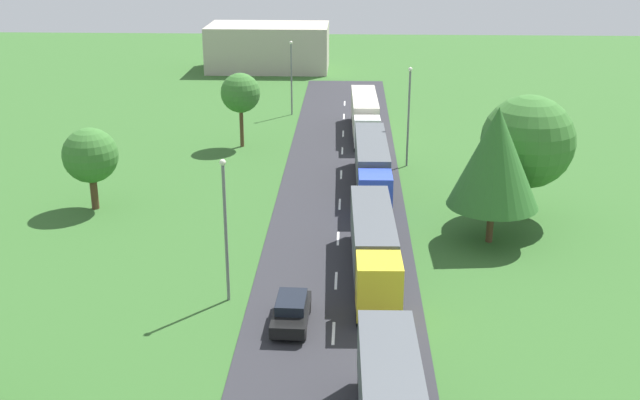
{
  "coord_description": "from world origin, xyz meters",
  "views": [
    {
      "loc": [
        0.76,
        -9.64,
        20.77
      ],
      "look_at": [
        -1.24,
        39.23,
        2.92
      ],
      "focal_mm": 43.34,
      "sensor_mm": 36.0,
      "label": 1
    }
  ],
  "objects_px": {
    "truck_fourth": "(365,114)",
    "lamppost_third": "(409,112)",
    "truck_second": "(374,245)",
    "lamppost_fourth": "(291,74)",
    "lamppost_second": "(225,224)",
    "tree_pine": "(496,157)",
    "truck_third": "(372,164)",
    "tree_elm": "(90,156)",
    "car_third": "(291,311)",
    "tree_birch": "(240,93)",
    "distant_building": "(269,47)",
    "tree_maple": "(528,142)"
  },
  "relations": [
    {
      "from": "truck_fourth",
      "to": "lamppost_third",
      "type": "distance_m",
      "value": 11.53
    },
    {
      "from": "truck_second",
      "to": "lamppost_fourth",
      "type": "xyz_separation_m",
      "value": [
        -8.15,
        41.78,
        2.42
      ]
    },
    {
      "from": "truck_fourth",
      "to": "lamppost_fourth",
      "type": "bearing_deg",
      "value": 134.57
    },
    {
      "from": "truck_second",
      "to": "lamppost_third",
      "type": "xyz_separation_m",
      "value": [
        3.55,
        23.0,
        2.73
      ]
    },
    {
      "from": "lamppost_second",
      "to": "tree_pine",
      "type": "xyz_separation_m",
      "value": [
        16.49,
        9.29,
        1.27
      ]
    },
    {
      "from": "truck_third",
      "to": "truck_fourth",
      "type": "distance_m",
      "value": 17.14
    },
    {
      "from": "lamppost_third",
      "to": "tree_elm",
      "type": "height_order",
      "value": "lamppost_third"
    },
    {
      "from": "car_third",
      "to": "tree_birch",
      "type": "xyz_separation_m",
      "value": [
        -7.42,
        34.83,
        4.37
      ]
    },
    {
      "from": "truck_second",
      "to": "truck_fourth",
      "type": "distance_m",
      "value": 33.59
    },
    {
      "from": "truck_fourth",
      "to": "lamppost_third",
      "type": "relative_size",
      "value": 1.56
    },
    {
      "from": "truck_fourth",
      "to": "tree_birch",
      "type": "distance_m",
      "value": 13.24
    },
    {
      "from": "lamppost_third",
      "to": "tree_elm",
      "type": "xyz_separation_m",
      "value": [
        -24.4,
        -11.8,
        -0.71
      ]
    },
    {
      "from": "car_third",
      "to": "distant_building",
      "type": "height_order",
      "value": "distant_building"
    },
    {
      "from": "lamppost_fourth",
      "to": "tree_elm",
      "type": "distance_m",
      "value": 33.11
    },
    {
      "from": "lamppost_third",
      "to": "tree_pine",
      "type": "bearing_deg",
      "value": -75.14
    },
    {
      "from": "truck_second",
      "to": "tree_birch",
      "type": "xyz_separation_m",
      "value": [
        -11.99,
        28.66,
        3.07
      ]
    },
    {
      "from": "lamppost_second",
      "to": "tree_birch",
      "type": "bearing_deg",
      "value": 96.36
    },
    {
      "from": "distant_building",
      "to": "lamppost_third",
      "type": "bearing_deg",
      "value": -69.74
    },
    {
      "from": "truck_third",
      "to": "car_third",
      "type": "distance_m",
      "value": 23.17
    },
    {
      "from": "tree_pine",
      "to": "car_third",
      "type": "bearing_deg",
      "value": -136.14
    },
    {
      "from": "car_third",
      "to": "tree_elm",
      "type": "height_order",
      "value": "tree_elm"
    },
    {
      "from": "truck_second",
      "to": "lamppost_second",
      "type": "bearing_deg",
      "value": -158.52
    },
    {
      "from": "truck_fourth",
      "to": "distant_building",
      "type": "bearing_deg",
      "value": 110.65
    },
    {
      "from": "car_third",
      "to": "distant_building",
      "type": "bearing_deg",
      "value": 96.8
    },
    {
      "from": "truck_second",
      "to": "distant_building",
      "type": "height_order",
      "value": "distant_building"
    },
    {
      "from": "lamppost_third",
      "to": "distant_building",
      "type": "bearing_deg",
      "value": 110.26
    },
    {
      "from": "tree_maple",
      "to": "tree_elm",
      "type": "bearing_deg",
      "value": 179.31
    },
    {
      "from": "lamppost_second",
      "to": "lamppost_third",
      "type": "bearing_deg",
      "value": 65.53
    },
    {
      "from": "truck_third",
      "to": "distant_building",
      "type": "height_order",
      "value": "distant_building"
    },
    {
      "from": "lamppost_third",
      "to": "tree_elm",
      "type": "bearing_deg",
      "value": -154.2
    },
    {
      "from": "tree_birch",
      "to": "distant_building",
      "type": "bearing_deg",
      "value": 92.24
    },
    {
      "from": "truck_fourth",
      "to": "tree_elm",
      "type": "relative_size",
      "value": 2.19
    },
    {
      "from": "tree_pine",
      "to": "distant_building",
      "type": "distance_m",
      "value": 67.08
    },
    {
      "from": "car_third",
      "to": "lamppost_second",
      "type": "relative_size",
      "value": 0.52
    },
    {
      "from": "tree_maple",
      "to": "tree_elm",
      "type": "relative_size",
      "value": 1.45
    },
    {
      "from": "lamppost_second",
      "to": "lamppost_fourth",
      "type": "relative_size",
      "value": 1.03
    },
    {
      "from": "truck_second",
      "to": "distant_building",
      "type": "relative_size",
      "value": 0.78
    },
    {
      "from": "lamppost_fourth",
      "to": "tree_birch",
      "type": "xyz_separation_m",
      "value": [
        -3.84,
        -13.12,
        0.64
      ]
    },
    {
      "from": "tree_maple",
      "to": "lamppost_second",
      "type": "bearing_deg",
      "value": -144.25
    },
    {
      "from": "lamppost_second",
      "to": "distant_building",
      "type": "distance_m",
      "value": 72.92
    },
    {
      "from": "truck_fourth",
      "to": "tree_maple",
      "type": "relative_size",
      "value": 1.51
    },
    {
      "from": "truck_third",
      "to": "tree_maple",
      "type": "relative_size",
      "value": 1.64
    },
    {
      "from": "truck_second",
      "to": "lamppost_third",
      "type": "distance_m",
      "value": 23.43
    },
    {
      "from": "car_third",
      "to": "distant_building",
      "type": "distance_m",
      "value": 76.15
    },
    {
      "from": "truck_third",
      "to": "car_third",
      "type": "xyz_separation_m",
      "value": [
        -4.83,
        -22.62,
        -1.32
      ]
    },
    {
      "from": "tree_pine",
      "to": "tree_elm",
      "type": "xyz_separation_m",
      "value": [
        -28.91,
        5.23,
        -1.81
      ]
    },
    {
      "from": "car_third",
      "to": "lamppost_second",
      "type": "height_order",
      "value": "lamppost_second"
    },
    {
      "from": "car_third",
      "to": "tree_elm",
      "type": "relative_size",
      "value": 0.7
    },
    {
      "from": "truck_second",
      "to": "tree_birch",
      "type": "relative_size",
      "value": 1.89
    },
    {
      "from": "lamppost_second",
      "to": "tree_elm",
      "type": "bearing_deg",
      "value": 130.55
    }
  ]
}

